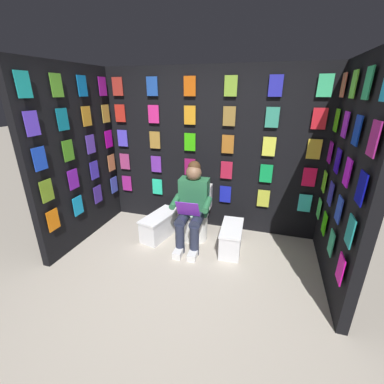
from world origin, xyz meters
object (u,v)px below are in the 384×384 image
at_px(comic_longbox_far, 160,225).
at_px(person_reading, 192,205).
at_px(toilet, 196,216).
at_px(comic_longbox_near, 231,238).

bearing_deg(comic_longbox_far, person_reading, -174.41).
bearing_deg(toilet, comic_longbox_near, 156.07).
height_order(toilet, comic_longbox_near, toilet).
height_order(person_reading, comic_longbox_far, person_reading).
xyz_separation_m(toilet, person_reading, (-0.01, 0.23, 0.27)).
distance_m(toilet, comic_longbox_near, 0.63).
bearing_deg(comic_longbox_far, comic_longbox_near, -170.68).
bearing_deg(comic_longbox_far, toilet, -149.86).
height_order(person_reading, comic_longbox_near, person_reading).
distance_m(person_reading, comic_longbox_near, 0.70).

